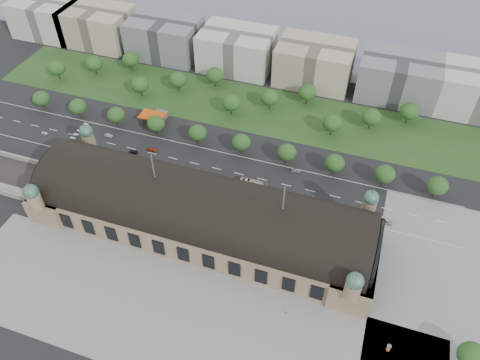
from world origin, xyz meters
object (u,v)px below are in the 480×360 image
(traffic_car_2, at_px, (133,152))
(traffic_car_3, at_px, (152,150))
(parked_car_3, at_px, (122,170))
(pedestrian_0, at_px, (286,313))
(parked_car_0, at_px, (106,160))
(bus_mid, at_px, (253,184))
(traffic_car_0, at_px, (44,133))
(traffic_car_1, at_px, (108,135))
(traffic_car_6, at_px, (386,221))
(parked_car_2, at_px, (146,176))
(bus_west, at_px, (215,180))
(parked_car_5, at_px, (163,174))
(parked_car_6, at_px, (181,185))
(bus_east, at_px, (252,191))
(traffic_car_5, at_px, (296,171))
(parked_car_1, at_px, (106,160))
(traffic_car_4, at_px, (231,182))
(parked_car_4, at_px, (167,178))
(petrol_station, at_px, (157,115))
(advertising_column, at_px, (389,348))

(traffic_car_2, distance_m, traffic_car_3, 9.77)
(parked_car_3, height_order, pedestrian_0, pedestrian_0)
(parked_car_0, height_order, bus_mid, bus_mid)
(traffic_car_0, bearing_deg, parked_car_3, 83.54)
(traffic_car_1, xyz_separation_m, traffic_car_6, (148.70, -13.39, 0.06))
(parked_car_2, relative_size, bus_west, 0.46)
(parked_car_5, distance_m, parked_car_6, 12.13)
(parked_car_3, relative_size, bus_west, 0.36)
(traffic_car_2, distance_m, parked_car_0, 14.18)
(parked_car_0, height_order, bus_east, bus_east)
(traffic_car_0, distance_m, traffic_car_6, 182.84)
(traffic_car_5, relative_size, parked_car_2, 0.91)
(parked_car_5, bearing_deg, traffic_car_3, -159.66)
(traffic_car_0, relative_size, traffic_car_6, 0.65)
(traffic_car_2, bearing_deg, parked_car_1, -48.16)
(traffic_car_4, height_order, parked_car_4, traffic_car_4)
(traffic_car_3, distance_m, pedestrian_0, 113.71)
(petrol_station, distance_m, traffic_car_6, 135.13)
(parked_car_2, distance_m, pedestrian_0, 98.04)
(traffic_car_6, relative_size, parked_car_2, 1.19)
(petrol_station, height_order, parked_car_1, petrol_station)
(parked_car_6, relative_size, advertising_column, 1.51)
(parked_car_3, distance_m, advertising_column, 145.40)
(traffic_car_2, distance_m, parked_car_6, 36.33)
(traffic_car_6, distance_m, pedestrian_0, 65.98)
(parked_car_0, bearing_deg, parked_car_6, 56.34)
(bus_mid, bearing_deg, traffic_car_2, 88.78)
(traffic_car_5, height_order, traffic_car_6, traffic_car_6)
(traffic_car_3, bearing_deg, traffic_car_5, -86.31)
(petrol_station, distance_m, advertising_column, 167.99)
(traffic_car_2, height_order, parked_car_4, traffic_car_2)
(parked_car_5, relative_size, pedestrian_0, 3.14)
(bus_east, bearing_deg, parked_car_2, 94.54)
(parked_car_0, bearing_deg, traffic_car_2, 107.91)
(parked_car_0, relative_size, bus_east, 0.29)
(traffic_car_3, xyz_separation_m, parked_car_6, (24.83, -18.92, -0.10))
(pedestrian_0, bearing_deg, parked_car_3, 168.10)
(parked_car_3, distance_m, bus_west, 47.28)
(traffic_car_0, height_order, parked_car_6, parked_car_6)
(traffic_car_5, height_order, parked_car_5, traffic_car_5)
(parked_car_0, bearing_deg, traffic_car_4, 66.72)
(advertising_column, bearing_deg, parked_car_4, 154.19)
(traffic_car_0, distance_m, parked_car_4, 78.52)
(parked_car_3, bearing_deg, petrol_station, 154.59)
(traffic_car_2, distance_m, bus_east, 67.98)
(parked_car_2, height_order, pedestrian_0, pedestrian_0)
(traffic_car_2, xyz_separation_m, parked_car_1, (-9.77, -10.25, 0.10))
(parked_car_0, xyz_separation_m, pedestrian_0, (108.87, -53.96, 0.17))
(parked_car_1, bearing_deg, traffic_car_2, 105.33)
(traffic_car_6, xyz_separation_m, bus_east, (-62.25, -2.47, 1.01))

